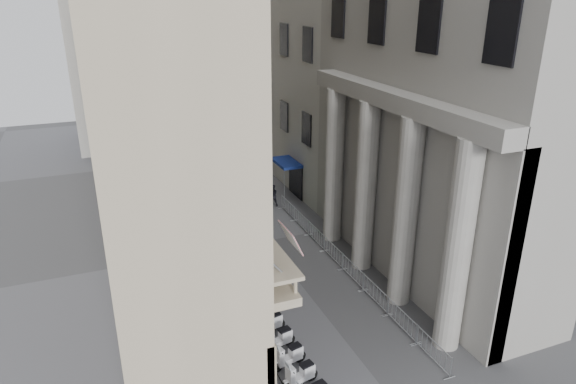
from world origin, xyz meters
name	(u,v)px	position (x,y,z in m)	size (l,w,h in m)	color
iron_fence	(207,261)	(-4.30, 18.00, 0.00)	(0.30, 28.00, 1.40)	black
blue_awning	(287,197)	(4.15, 26.00, 0.00)	(1.60, 3.00, 3.00)	navy
scooter_2	(289,366)	(-3.14, 7.26, 0.00)	(0.56, 1.40, 1.50)	white
scooter_3	(279,349)	(-3.14, 8.53, 0.00)	(0.56, 1.40, 1.50)	white
scooter_4	(270,333)	(-3.14, 9.80, 0.00)	(0.56, 1.40, 1.50)	white
scooter_5	(261,319)	(-3.14, 11.06, 0.00)	(0.56, 1.40, 1.50)	white
scooter_6	(253,306)	(-3.14, 12.33, 0.00)	(0.56, 1.40, 1.50)	white
scooter_7	(246,293)	(-3.14, 13.59, 0.00)	(0.56, 1.40, 1.50)	white
scooter_8	(240,282)	(-3.14, 14.86, 0.00)	(0.56, 1.40, 1.50)	white
scooter_9	(233,272)	(-3.14, 16.13, 0.00)	(0.56, 1.40, 1.50)	white
scooter_10	(228,262)	(-3.14, 17.39, 0.00)	(0.56, 1.40, 1.50)	white
scooter_11	(222,253)	(-3.14, 18.66, 0.00)	(0.56, 1.40, 1.50)	white
barrier_0	(432,361)	(2.95, 5.21, 0.00)	(0.60, 2.40, 1.10)	#ADB0B5
barrier_1	(401,329)	(2.95, 7.71, 0.00)	(0.60, 2.40, 1.10)	#ADB0B5
barrier_2	(375,302)	(2.95, 10.21, 0.00)	(0.60, 2.40, 1.10)	#ADB0B5
barrier_3	(352,280)	(2.95, 12.71, 0.00)	(0.60, 2.40, 1.10)	#ADB0B5
barrier_4	(333,260)	(2.95, 15.21, 0.00)	(0.60, 2.40, 1.10)	#ADB0B5
barrier_5	(316,243)	(2.95, 17.71, 0.00)	(0.60, 2.40, 1.10)	#ADB0B5
barrier_6	(301,228)	(2.95, 20.21, 0.00)	(0.60, 2.40, 1.10)	#ADB0B5
barrier_7	(288,214)	(2.95, 22.71, 0.00)	(0.60, 2.40, 1.10)	#ADB0B5
security_tent	(200,192)	(-3.60, 22.02, 3.02)	(4.44, 4.44, 3.61)	white
street_lamp	(201,174)	(-3.88, 20.03, 4.96)	(2.69, 0.68, 8.32)	#989AA0
info_kiosk	(208,205)	(-2.58, 24.56, 0.86)	(0.37, 0.83, 1.70)	black
pedestrian_a	(227,195)	(-0.79, 26.03, 0.89)	(0.65, 0.43, 1.78)	#0D1834
pedestrian_b	(272,195)	(2.44, 24.60, 0.87)	(0.85, 0.66, 1.75)	black
pedestrian_c	(208,164)	(-0.43, 33.73, 0.95)	(0.93, 0.61, 1.91)	black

